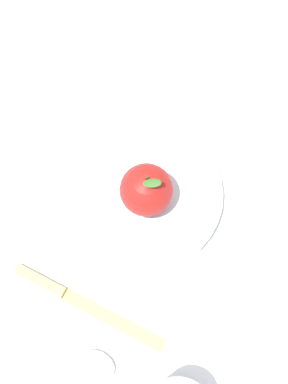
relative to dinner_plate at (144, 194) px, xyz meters
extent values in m
plane|color=silver|center=(0.00, -0.03, -0.01)|extent=(2.40, 2.40, 0.00)
cylinder|color=silver|center=(0.00, 0.00, 0.00)|extent=(0.22, 0.22, 0.02)
torus|color=silver|center=(0.00, 0.00, 0.00)|extent=(0.22, 0.22, 0.01)
sphere|color=#B21E19|center=(0.01, 0.00, 0.04)|extent=(0.07, 0.07, 0.07)
cylinder|color=#4C3319|center=(0.01, 0.00, 0.08)|extent=(0.00, 0.00, 0.01)
ellipsoid|color=#386628|center=(0.02, 0.00, 0.09)|extent=(0.03, 0.03, 0.01)
cube|color=#D8B766|center=(0.10, -0.15, -0.01)|extent=(0.15, 0.07, 0.00)
cube|color=#D8B766|center=(-0.01, -0.19, -0.01)|extent=(0.07, 0.04, 0.01)
ellipsoid|color=silver|center=(0.12, -0.20, -0.01)|extent=(0.06, 0.05, 0.01)
cube|color=silver|center=(0.04, -0.23, -0.01)|extent=(0.12, 0.05, 0.01)
camera|label=1|loc=(0.16, -0.16, 0.63)|focal=44.38mm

